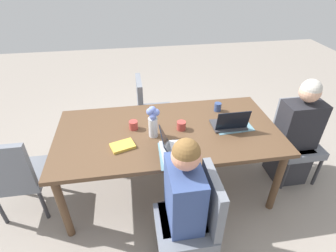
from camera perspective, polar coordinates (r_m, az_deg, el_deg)
The scene contains 17 objects.
ground_plane at distance 3.00m, azimuth 0.00°, elevation -12.77°, with size 10.00×10.00×0.00m, color gray.
dining_table at distance 2.55m, azimuth 0.00°, elevation -2.25°, with size 2.11×1.05×0.75m.
chair_head_right_left_near at distance 3.18m, azimuth 25.88°, elevation -1.90°, with size 0.44×0.44×0.90m.
person_head_right_left_near at distance 3.08m, azimuth 25.77°, elevation -2.40°, with size 0.40×0.36×1.19m.
chair_near_left_mid at distance 2.12m, azimuth 5.89°, elevation -19.11°, with size 0.44×0.44×0.90m.
person_near_left_mid at distance 2.12m, azimuth 3.47°, elevation -17.70°, with size 0.36×0.40×1.19m.
chair_far_left_far at distance 3.37m, azimuth -4.02°, elevation 3.86°, with size 0.44×0.44×0.90m.
chair_head_left_right_near at distance 2.78m, azimuth -30.18°, elevation -9.00°, with size 0.44×0.44×0.90m.
flower_vase at distance 2.34m, azimuth -3.28°, elevation 1.20°, with size 0.12×0.09×0.31m.
placemat_head_right_left_near at distance 2.65m, azimuth 13.75°, elevation 0.14°, with size 0.36×0.26×0.00m, color slate.
placemat_near_left_mid at distance 2.22m, azimuth 1.53°, elevation -6.27°, with size 0.36×0.26×0.00m, color slate.
laptop_head_right_left_near at distance 2.59m, azimuth 13.21°, elevation 0.51°, with size 0.32×0.22×0.21m.
laptop_near_left_mid at distance 2.21m, azimuth 0.89°, elevation -5.12°, with size 0.22×0.32×0.20m.
coffee_mug_near_left at distance 2.53m, azimuth -7.50°, elevation 0.19°, with size 0.08×0.08×0.08m, color #AD3D38.
coffee_mug_near_right at distance 2.50m, azimuth 2.89°, elevation 0.12°, with size 0.09×0.09×0.08m, color #AD3D38.
coffee_mug_centre_left at distance 2.84m, azimuth 10.72°, elevation 4.07°, with size 0.07×0.07×0.09m, color #33477A.
book_red_cover at distance 2.33m, azimuth -9.80°, elevation -4.27°, with size 0.20×0.14×0.03m, color gold.
Camera 1 is at (-0.32, -2.03, 2.19)m, focal length 28.11 mm.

